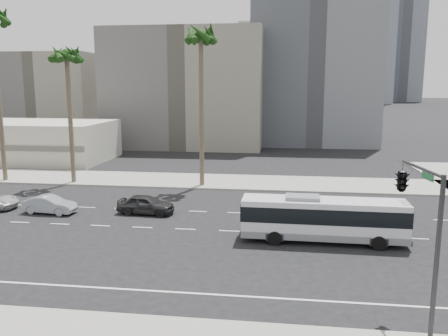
% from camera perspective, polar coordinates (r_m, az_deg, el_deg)
% --- Properties ---
extents(ground, '(700.00, 700.00, 0.00)m').
position_cam_1_polar(ground, '(30.96, 0.67, -7.82)').
color(ground, black).
rests_on(ground, ground).
extents(sidewalk_north, '(120.00, 7.00, 0.15)m').
position_cam_1_polar(sidewalk_north, '(45.86, 3.00, -1.77)').
color(sidewalk_north, gray).
rests_on(sidewalk_north, ground).
extents(commercial_low, '(22.00, 12.16, 5.00)m').
position_cam_1_polar(commercial_low, '(64.98, -23.59, 3.10)').
color(commercial_low, '#B8B4A3').
rests_on(commercial_low, ground).
extents(midrise_beige_west, '(24.00, 18.00, 18.00)m').
position_cam_1_polar(midrise_beige_west, '(75.84, -4.32, 9.74)').
color(midrise_beige_west, '#64615C').
rests_on(midrise_beige_west, ground).
extents(midrise_gray_center, '(20.00, 20.00, 26.00)m').
position_cam_1_polar(midrise_gray_center, '(81.43, 10.96, 12.43)').
color(midrise_gray_center, '#4E5158').
rests_on(midrise_gray_center, ground).
extents(midrise_beige_far, '(18.00, 16.00, 15.00)m').
position_cam_1_polar(midrise_beige_far, '(89.47, -20.32, 8.25)').
color(midrise_beige_far, '#64615C').
rests_on(midrise_beige_far, ground).
extents(civic_tower, '(42.00, 42.00, 129.00)m').
position_cam_1_polar(civic_tower, '(280.81, 6.64, 16.12)').
color(civic_tower, beige).
rests_on(civic_tower, ground).
extents(highrise_right, '(26.00, 26.00, 70.00)m').
position_cam_1_polar(highrise_right, '(263.76, 17.19, 15.30)').
color(highrise_right, '#545A67').
rests_on(highrise_right, ground).
extents(highrise_far, '(22.00, 22.00, 60.00)m').
position_cam_1_polar(highrise_far, '(297.48, 21.05, 13.48)').
color(highrise_far, '#545A67').
rests_on(highrise_far, ground).
extents(city_bus, '(10.09, 2.46, 2.89)m').
position_cam_1_polar(city_bus, '(29.18, 12.20, -6.08)').
color(city_bus, silver).
rests_on(city_bus, ground).
extents(car_a, '(2.01, 4.40, 1.46)m').
position_cam_1_polar(car_a, '(35.31, -9.65, -4.46)').
color(car_a, '#252526').
rests_on(car_a, ground).
extents(car_b, '(1.73, 4.13, 1.33)m').
position_cam_1_polar(car_b, '(37.41, -20.78, -4.27)').
color(car_b, '#90969F').
rests_on(car_b, ground).
extents(traffic_signal, '(3.07, 4.11, 6.61)m').
position_cam_1_polar(traffic_signal, '(20.22, 21.54, -2.14)').
color(traffic_signal, '#262628').
rests_on(traffic_signal, ground).
extents(palm_near, '(4.49, 4.49, 15.15)m').
position_cam_1_polar(palm_near, '(43.57, -2.89, 15.66)').
color(palm_near, brown).
rests_on(palm_near, ground).
extents(palm_mid, '(4.37, 4.37, 13.54)m').
position_cam_1_polar(palm_mid, '(47.22, -18.92, 12.83)').
color(palm_mid, brown).
rests_on(palm_mid, ground).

